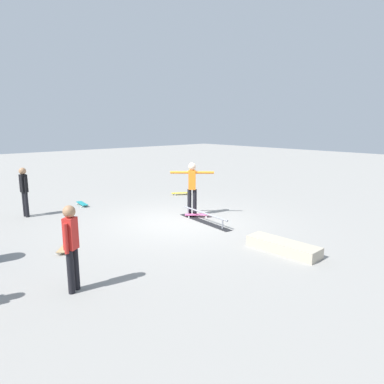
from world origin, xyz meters
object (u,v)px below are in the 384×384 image
Objects in this scene: grind_rail at (204,218)px; loose_skateboard_natural at (66,247)px; skater_main at (192,185)px; loose_skateboard_yellow at (181,193)px; bystander_red_shirt at (71,244)px; skate_ledge at (283,246)px; bystander_black_shirt at (24,189)px; loose_skateboard_teal at (82,204)px; skateboard_main at (197,215)px.

grind_rail reaches higher than loose_skateboard_natural.
loose_skateboard_natural is (0.50, 4.07, -0.06)m from grind_rail.
skater_main reaches higher than loose_skateboard_yellow.
loose_skateboard_yellow is 6.95m from loose_skateboard_natural.
skate_ledge is at bearing 129.74° from bystander_red_shirt.
bystander_black_shirt reaches higher than loose_skateboard_teal.
bystander_red_shirt is at bearing 114.98° from grind_rail.
loose_skateboard_teal is (0.93, 3.94, 0.00)m from loose_skateboard_yellow.
skater_main is 4.36m from loose_skateboard_teal.
bystander_black_shirt is 6.04m from loose_skateboard_yellow.
loose_skateboard_yellow is at bearing -20.52° from skate_ledge.
loose_skateboard_natural is 4.65m from loose_skateboard_teal.
skateboard_main is 0.47× the size of bystander_red_shirt.
bystander_black_shirt is 3.88m from loose_skateboard_natural.
bystander_red_shirt is at bearing 161.15° from loose_skateboard_teal.
loose_skateboard_yellow is 1.06× the size of loose_skateboard_natural.
bystander_black_shirt is 2.12× the size of loose_skateboard_natural.
loose_skateboard_teal is (4.06, -2.26, 0.00)m from loose_skateboard_natural.
skate_ledge is 1.09× the size of bystander_black_shirt.
skater_main is at bearing -45.87° from skateboard_main.
loose_skateboard_teal is (4.56, 1.81, -0.06)m from grind_rail.
skate_ledge is at bearing -162.21° from loose_skateboard_teal.
skateboard_main and loose_skateboard_natural have the same top height.
loose_skateboard_yellow is (6.63, -2.48, -0.05)m from skate_ledge.
skater_main is 5.33m from bystander_black_shirt.
loose_skateboard_yellow and loose_skateboard_teal have the same top height.
loose_skateboard_natural is at bearing 42.19° from skateboard_main.
skate_ledge is at bearing 179.57° from grind_rail.
bystander_black_shirt is 2.01× the size of loose_skateboard_yellow.
grind_rail is 3.12× the size of skateboard_main.
loose_skateboard_natural is (2.13, -0.71, -0.81)m from bystander_red_shirt.
grind_rail is 1.22m from skater_main.
grind_rail is 4.10m from loose_skateboard_natural.
loose_skateboard_natural is (-3.78, 0.26, -0.82)m from bystander_black_shirt.
bystander_red_shirt is at bearing 67.71° from loose_skateboard_yellow.
loose_skateboard_teal is at bearing 91.36° from bystander_black_shirt.
skate_ledge is at bearing 19.01° from bystander_black_shirt.
loose_skateboard_natural is (-0.07, 4.32, 0.00)m from skateboard_main.
bystander_red_shirt is 2.39m from loose_skateboard_natural.
grind_rail is 4.90m from loose_skateboard_teal.
skater_main is at bearing -8.64° from skate_ledge.
bystander_black_shirt is (4.28, 3.81, 0.77)m from grind_rail.
loose_skateboard_teal is (7.56, 1.46, -0.05)m from skate_ledge.
skater_main reaches higher than grind_rail.
skateboard_main is 0.46× the size of bystander_black_shirt.
grind_rail is at bearing 117.36° from skater_main.
skate_ledge is 1.10× the size of bystander_red_shirt.
loose_skateboard_yellow is 0.97× the size of loose_skateboard_teal.
bystander_black_shirt reaches higher than grind_rail.
bystander_red_shirt is at bearing -15.79° from bystander_black_shirt.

